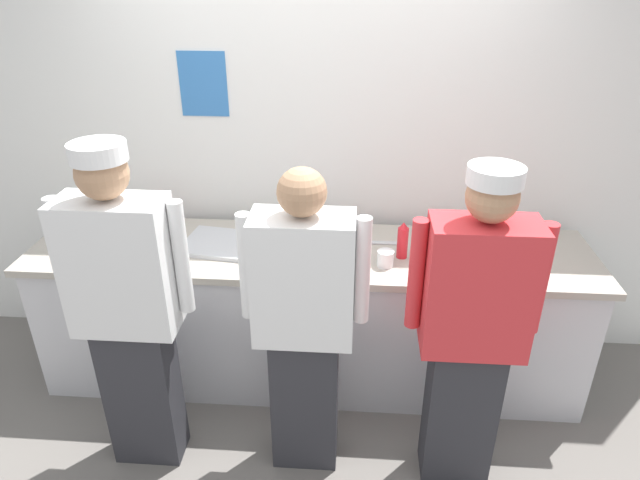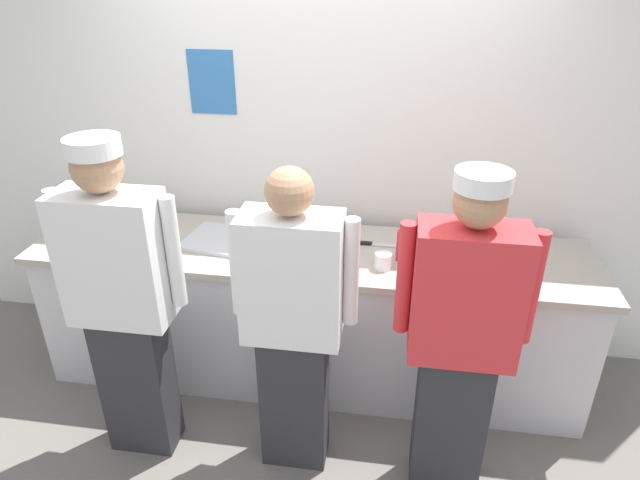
% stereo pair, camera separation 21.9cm
% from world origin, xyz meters
% --- Properties ---
extents(ground_plane, '(9.00, 9.00, 0.00)m').
position_xyz_m(ground_plane, '(0.00, 0.00, 0.00)').
color(ground_plane, slate).
extents(wall_back, '(5.01, 0.11, 2.66)m').
position_xyz_m(wall_back, '(-0.00, 0.87, 1.33)').
color(wall_back, white).
rests_on(wall_back, ground).
extents(prep_counter, '(3.20, 0.72, 0.89)m').
position_xyz_m(prep_counter, '(0.00, 0.38, 0.45)').
color(prep_counter, silver).
rests_on(prep_counter, ground).
extents(chef_near_left, '(0.61, 0.24, 1.71)m').
position_xyz_m(chef_near_left, '(-0.79, -0.31, 0.91)').
color(chef_near_left, '#2D2D33').
rests_on(chef_near_left, ground).
extents(chef_center, '(0.59, 0.24, 1.61)m').
position_xyz_m(chef_center, '(0.03, -0.28, 0.85)').
color(chef_center, '#2D2D33').
rests_on(chef_center, ground).
extents(chef_far_right, '(0.60, 0.24, 1.65)m').
position_xyz_m(chef_far_right, '(0.79, -0.31, 0.88)').
color(chef_far_right, '#2D2D33').
rests_on(chef_far_right, ground).
extents(plate_stack_front, '(0.24, 0.24, 0.06)m').
position_xyz_m(plate_stack_front, '(0.99, 0.35, 0.92)').
color(plate_stack_front, white).
rests_on(plate_stack_front, prep_counter).
extents(mixing_bowl_steel, '(0.37, 0.37, 0.11)m').
position_xyz_m(mixing_bowl_steel, '(0.03, 0.38, 0.94)').
color(mixing_bowl_steel, '#B7BABF').
rests_on(mixing_bowl_steel, prep_counter).
extents(sheet_tray, '(0.56, 0.42, 0.02)m').
position_xyz_m(sheet_tray, '(-0.47, 0.39, 0.90)').
color(sheet_tray, '#B7BABF').
rests_on(sheet_tray, prep_counter).
extents(squeeze_bottle_primary, '(0.06, 0.06, 0.21)m').
position_xyz_m(squeeze_bottle_primary, '(0.51, 0.33, 0.99)').
color(squeeze_bottle_primary, red).
rests_on(squeeze_bottle_primary, prep_counter).
extents(squeeze_bottle_secondary, '(0.05, 0.05, 0.18)m').
position_xyz_m(squeeze_bottle_secondary, '(-0.97, 0.60, 0.97)').
color(squeeze_bottle_secondary, red).
rests_on(squeeze_bottle_secondary, prep_counter).
extents(ramekin_red_sauce, '(0.11, 0.11, 0.05)m').
position_xyz_m(ramekin_red_sauce, '(-0.86, 0.28, 0.91)').
color(ramekin_red_sauce, white).
rests_on(ramekin_red_sauce, prep_counter).
extents(ramekin_yellow_sauce, '(0.10, 0.10, 0.04)m').
position_xyz_m(ramekin_yellow_sauce, '(-1.07, 0.42, 0.91)').
color(ramekin_yellow_sauce, white).
rests_on(ramekin_yellow_sauce, prep_counter).
extents(ramekin_orange_sauce, '(0.11, 0.11, 0.04)m').
position_xyz_m(ramekin_orange_sauce, '(1.17, 0.23, 0.91)').
color(ramekin_orange_sauce, white).
rests_on(ramekin_orange_sauce, prep_counter).
extents(ramekin_green_sauce, '(0.11, 0.11, 0.05)m').
position_xyz_m(ramekin_green_sauce, '(0.77, 0.47, 0.91)').
color(ramekin_green_sauce, white).
rests_on(ramekin_green_sauce, prep_counter).
extents(deli_cup, '(0.09, 0.09, 0.09)m').
position_xyz_m(deli_cup, '(0.42, 0.23, 0.93)').
color(deli_cup, white).
rests_on(deli_cup, prep_counter).
extents(chefs_knife, '(0.27, 0.03, 0.02)m').
position_xyz_m(chefs_knife, '(0.37, 0.48, 0.89)').
color(chefs_knife, '#B7BABF').
rests_on(chefs_knife, prep_counter).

